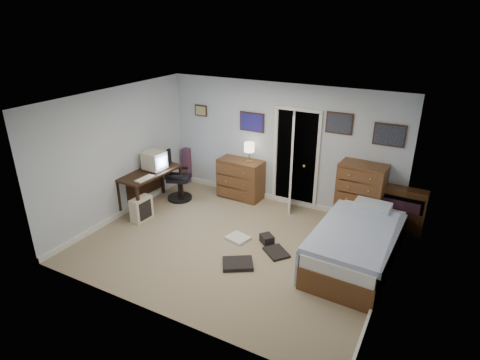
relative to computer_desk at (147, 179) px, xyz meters
name	(u,v)px	position (x,y,z in m)	size (l,w,h in m)	color
floor	(233,245)	(2.29, -0.50, -0.61)	(5.00, 4.00, 0.02)	tan
computer_desk	(147,179)	(0.00, 0.00, 0.00)	(0.70, 1.38, 0.78)	black
crt_monitor	(154,161)	(0.12, 0.14, 0.37)	(0.42, 0.40, 0.37)	beige
keyboard	(145,179)	(0.27, -0.36, 0.19)	(0.16, 0.41, 0.02)	beige
pc_tower	(142,209)	(0.29, -0.56, -0.36)	(0.24, 0.45, 0.47)	beige
office_chair	(176,181)	(0.33, 0.53, -0.18)	(0.68, 0.68, 1.08)	black
media_stack	(187,165)	(-0.03, 1.43, -0.18)	(0.17, 0.17, 0.83)	maroon
low_dresser	(241,179)	(1.49, 1.27, -0.17)	(0.96, 0.48, 0.85)	brown
table_lamp	(249,148)	(1.69, 1.27, 0.56)	(0.22, 0.22, 0.42)	gold
doorway	(301,155)	(2.64, 1.77, 0.41)	(0.96, 1.12, 2.05)	black
tall_dresser	(360,195)	(4.02, 1.25, 0.01)	(0.83, 0.49, 1.22)	brown
headboard_bookcase	(398,208)	(4.69, 1.36, -0.15)	(0.95, 0.27, 0.85)	brown
bed	(356,245)	(4.28, -0.07, -0.26)	(1.26, 2.24, 0.72)	brown
wall_posters	(309,125)	(2.86, 1.48, 1.15)	(4.38, 0.04, 0.60)	#331E11
floor_clutter	(252,250)	(2.69, -0.57, -0.56)	(1.27, 1.28, 0.15)	silver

